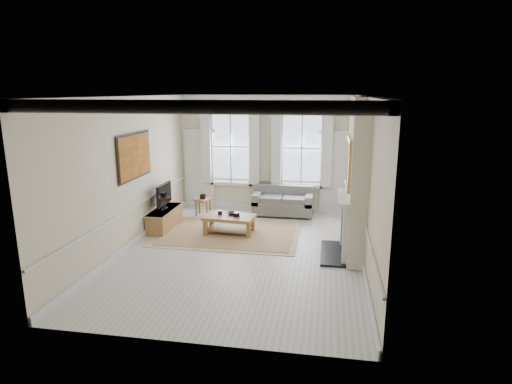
% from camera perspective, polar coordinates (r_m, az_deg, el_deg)
% --- Properties ---
extents(floor, '(7.20, 7.20, 0.00)m').
position_cam_1_polar(floor, '(9.63, -1.80, -7.99)').
color(floor, '#B7B5AD').
rests_on(floor, ground).
extents(ceiling, '(7.20, 7.20, 0.00)m').
position_cam_1_polar(ceiling, '(8.97, -1.96, 12.69)').
color(ceiling, white).
rests_on(ceiling, back_wall).
extents(back_wall, '(5.20, 0.00, 5.20)m').
position_cam_1_polar(back_wall, '(12.65, 1.35, 5.14)').
color(back_wall, beige).
rests_on(back_wall, floor).
extents(left_wall, '(0.00, 7.20, 7.20)m').
position_cam_1_polar(left_wall, '(9.99, -16.67, 2.38)').
color(left_wall, beige).
rests_on(left_wall, floor).
extents(right_wall, '(0.00, 7.20, 7.20)m').
position_cam_1_polar(right_wall, '(9.01, 14.55, 1.38)').
color(right_wall, beige).
rests_on(right_wall, floor).
extents(window_left, '(1.26, 0.20, 2.20)m').
position_cam_1_polar(window_left, '(12.77, -3.37, 6.10)').
color(window_left, '#B2BCC6').
rests_on(window_left, back_wall).
extents(window_right, '(1.26, 0.20, 2.20)m').
position_cam_1_polar(window_right, '(12.47, 6.13, 5.87)').
color(window_right, '#B2BCC6').
rests_on(window_right, back_wall).
extents(door_left, '(0.90, 0.08, 2.30)m').
position_cam_1_polar(door_left, '(13.15, -7.57, 2.90)').
color(door_left, silver).
rests_on(door_left, floor).
extents(door_right, '(0.90, 0.08, 2.30)m').
position_cam_1_polar(door_right, '(12.58, 10.60, 2.32)').
color(door_right, silver).
rests_on(door_right, floor).
extents(painting, '(0.05, 1.66, 1.06)m').
position_cam_1_polar(painting, '(10.18, -15.87, 4.63)').
color(painting, '#B97A1F').
rests_on(painting, left_wall).
extents(chimney_breast, '(0.35, 1.70, 3.38)m').
position_cam_1_polar(chimney_breast, '(9.19, 13.37, 1.68)').
color(chimney_breast, beige).
rests_on(chimney_breast, floor).
extents(hearth, '(0.55, 1.50, 0.05)m').
position_cam_1_polar(hearth, '(9.64, 10.29, -8.02)').
color(hearth, black).
rests_on(hearth, floor).
extents(fireplace, '(0.21, 1.45, 1.33)m').
position_cam_1_polar(fireplace, '(9.42, 11.68, -4.04)').
color(fireplace, silver).
rests_on(fireplace, floor).
extents(mirror, '(0.06, 1.26, 1.06)m').
position_cam_1_polar(mirror, '(9.12, 12.14, 3.89)').
color(mirror, gold).
rests_on(mirror, chimney_breast).
extents(sofa, '(1.70, 0.83, 0.83)m').
position_cam_1_polar(sofa, '(12.37, 3.62, -1.46)').
color(sofa, '#5C5C5A').
rests_on(sofa, floor).
extents(side_table, '(0.52, 0.52, 0.49)m').
position_cam_1_polar(side_table, '(12.37, -7.07, -1.38)').
color(side_table, brown).
rests_on(side_table, floor).
extents(rug, '(3.50, 2.60, 0.02)m').
position_cam_1_polar(rug, '(10.84, -3.55, -5.48)').
color(rug, '#A67E55').
rests_on(rug, floor).
extents(coffee_table, '(1.30, 0.83, 0.47)m').
position_cam_1_polar(coffee_table, '(10.72, -3.58, -3.59)').
color(coffee_table, brown).
rests_on(coffee_table, rug).
extents(ceramic_pot_a, '(0.11, 0.11, 0.11)m').
position_cam_1_polar(ceramic_pot_a, '(10.79, -4.82, -2.75)').
color(ceramic_pot_a, black).
rests_on(ceramic_pot_a, coffee_table).
extents(ceramic_pot_b, '(0.15, 0.15, 0.11)m').
position_cam_1_polar(ceramic_pot_b, '(10.60, -2.59, -3.02)').
color(ceramic_pot_b, black).
rests_on(ceramic_pot_b, coffee_table).
extents(bowl, '(0.29, 0.29, 0.06)m').
position_cam_1_polar(bowl, '(10.77, -3.21, -2.88)').
color(bowl, black).
rests_on(bowl, coffee_table).
extents(tv_stand, '(0.46, 1.44, 0.51)m').
position_cam_1_polar(tv_stand, '(11.41, -12.10, -3.50)').
color(tv_stand, brown).
rests_on(tv_stand, floor).
extents(tv, '(0.08, 0.90, 0.68)m').
position_cam_1_polar(tv, '(11.23, -12.15, -0.32)').
color(tv, black).
rests_on(tv, tv_stand).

